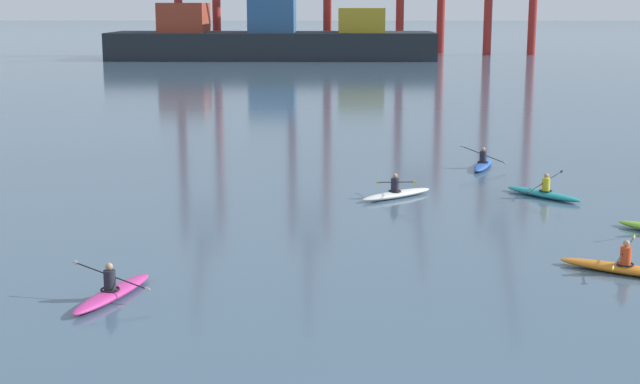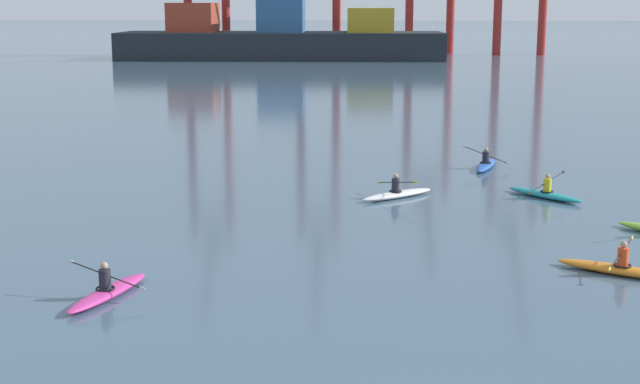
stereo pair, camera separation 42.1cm
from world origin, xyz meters
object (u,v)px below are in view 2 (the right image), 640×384
object	(u,v)px
container_barge	(280,39)
kayak_orange	(619,268)
kayak_white	(397,193)
kayak_blue	(486,164)
kayak_magenta	(108,291)
kayak_teal	(545,194)

from	to	relation	value
container_barge	kayak_orange	world-z (taller)	container_barge
container_barge	kayak_white	xyz separation A→B (m)	(10.96, -88.52, -2.48)
kayak_blue	kayak_magenta	distance (m)	22.38
kayak_white	kayak_orange	bearing A→B (deg)	-60.55
kayak_blue	kayak_orange	world-z (taller)	kayak_blue
container_barge	kayak_blue	size ratio (longest dim) A/B	12.57
container_barge	kayak_blue	distance (m)	83.44
container_barge	kayak_teal	bearing A→B (deg)	-79.37
container_barge	kayak_magenta	world-z (taller)	container_barge
kayak_teal	kayak_blue	bearing A→B (deg)	101.51
kayak_orange	kayak_magenta	xyz separation A→B (m)	(-13.45, -2.41, 0.00)
kayak_blue	kayak_white	bearing A→B (deg)	-123.55
kayak_white	kayak_magenta	world-z (taller)	same
kayak_blue	kayak_white	size ratio (longest dim) A/B	1.13
kayak_magenta	kayak_teal	bearing A→B (deg)	42.37
kayak_orange	kayak_white	size ratio (longest dim) A/B	1.05
kayak_blue	kayak_orange	bearing A→B (deg)	-85.81
kayak_blue	kayak_orange	distance (m)	16.37
container_barge	kayak_magenta	xyz separation A→B (m)	(3.04, -100.73, -2.48)
kayak_orange	kayak_teal	xyz separation A→B (m)	(0.10, 9.94, 0.00)
kayak_blue	kayak_magenta	size ratio (longest dim) A/B	1.00
kayak_teal	kayak_orange	bearing A→B (deg)	-90.59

